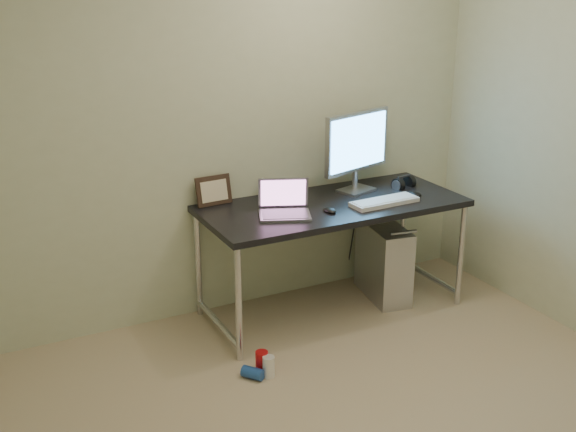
# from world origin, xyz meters

# --- Properties ---
(wall_back) EXTENTS (3.50, 0.02, 2.50)m
(wall_back) POSITION_xyz_m (0.00, 1.75, 1.25)
(wall_back) COLOR beige
(wall_back) RESTS_ON ground
(desk) EXTENTS (1.69, 0.74, 0.75)m
(desk) POSITION_xyz_m (0.53, 1.38, 0.68)
(desk) COLOR black
(desk) RESTS_ON ground
(tower_computer) EXTENTS (0.30, 0.53, 0.55)m
(tower_computer) POSITION_xyz_m (0.95, 1.39, 0.26)
(tower_computer) COLOR silver
(tower_computer) RESTS_ON ground
(cable_a) EXTENTS (0.01, 0.16, 0.69)m
(cable_a) POSITION_xyz_m (0.90, 1.70, 0.40)
(cable_a) COLOR black
(cable_a) RESTS_ON ground
(cable_b) EXTENTS (0.02, 0.11, 0.71)m
(cable_b) POSITION_xyz_m (0.99, 1.68, 0.38)
(cable_b) COLOR black
(cable_b) RESTS_ON ground
(can_red) EXTENTS (0.08, 0.08, 0.13)m
(can_red) POSITION_xyz_m (-0.22, 0.86, 0.07)
(can_red) COLOR red
(can_red) RESTS_ON ground
(can_white) EXTENTS (0.08, 0.08, 0.13)m
(can_white) POSITION_xyz_m (-0.21, 0.80, 0.06)
(can_white) COLOR white
(can_white) RESTS_ON ground
(can_blue) EXTENTS (0.13, 0.14, 0.07)m
(can_blue) POSITION_xyz_m (-0.29, 0.83, 0.03)
(can_blue) COLOR #214CA2
(can_blue) RESTS_ON ground
(laptop) EXTENTS (0.38, 0.35, 0.21)m
(laptop) POSITION_xyz_m (0.16, 1.32, 0.80)
(laptop) COLOR #A2A3AA
(laptop) RESTS_ON desk
(monitor) EXTENTS (0.56, 0.23, 0.54)m
(monitor) POSITION_xyz_m (0.80, 1.53, 1.07)
(monitor) COLOR #A2A3AA
(monitor) RESTS_ON desk
(keyboard) EXTENTS (0.46, 0.17, 0.03)m
(keyboard) POSITION_xyz_m (0.81, 1.21, 0.76)
(keyboard) COLOR silver
(keyboard) RESTS_ON desk
(mouse_right) EXTENTS (0.07, 0.11, 0.04)m
(mouse_right) POSITION_xyz_m (1.09, 1.27, 0.77)
(mouse_right) COLOR black
(mouse_right) RESTS_ON desk
(mouse_left) EXTENTS (0.07, 0.11, 0.04)m
(mouse_left) POSITION_xyz_m (0.42, 1.23, 0.77)
(mouse_left) COLOR black
(mouse_left) RESTS_ON desk
(headphones) EXTENTS (0.17, 0.10, 0.10)m
(headphones) POSITION_xyz_m (1.14, 1.45, 0.78)
(headphones) COLOR black
(headphones) RESTS_ON desk
(picture_frame) EXTENTS (0.24, 0.08, 0.19)m
(picture_frame) POSITION_xyz_m (-0.16, 1.69, 0.84)
(picture_frame) COLOR black
(picture_frame) RESTS_ON desk
(webcam) EXTENTS (0.05, 0.03, 0.13)m
(webcam) POSITION_xyz_m (0.19, 1.68, 0.85)
(webcam) COLOR silver
(webcam) RESTS_ON desk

